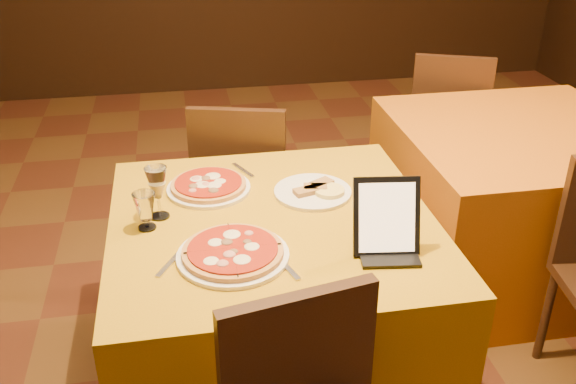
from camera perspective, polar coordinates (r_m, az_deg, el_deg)
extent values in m
cube|color=#5E2D19|center=(2.77, 1.46, -14.31)|extent=(6.00, 7.00, 0.01)
cube|color=#B1810B|center=(2.40, -1.28, -10.18)|extent=(1.10, 1.10, 0.75)
cube|color=#B35D0B|center=(3.25, 19.26, -0.88)|extent=(1.10, 1.10, 0.75)
cylinder|color=white|center=(1.99, -4.91, -5.65)|extent=(0.35, 0.35, 0.01)
cylinder|color=#AD4C23|center=(1.98, -4.93, -5.26)|extent=(0.31, 0.31, 0.02)
cylinder|color=white|center=(2.39, -7.06, 0.31)|extent=(0.31, 0.31, 0.01)
cylinder|color=#AD4C23|center=(2.38, -7.08, 0.66)|extent=(0.28, 0.28, 0.02)
cylinder|color=white|center=(2.35, 2.20, 0.01)|extent=(0.28, 0.28, 0.01)
cylinder|color=olive|center=(2.34, 2.21, 0.37)|extent=(0.18, 0.18, 0.02)
cube|color=black|center=(1.99, 8.75, -2.14)|extent=(0.22, 0.13, 0.24)
cube|color=#A7A7AD|center=(1.96, -0.55, -6.24)|extent=(0.08, 0.21, 0.01)
cube|color=#A8A7AE|center=(1.99, -10.47, -6.28)|extent=(0.09, 0.14, 0.01)
cube|color=#B1B2B9|center=(2.52, -4.02, 1.94)|extent=(0.08, 0.14, 0.01)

